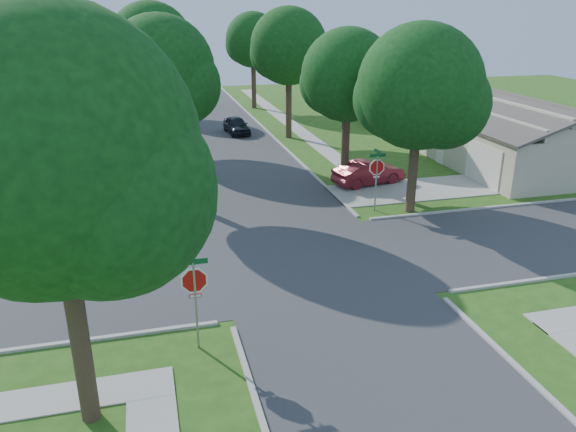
# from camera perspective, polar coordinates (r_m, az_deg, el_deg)

# --- Properties ---
(ground) EXTENTS (100.00, 100.00, 0.00)m
(ground) POSITION_cam_1_polar(r_m,az_deg,el_deg) (21.64, 2.08, -4.67)
(ground) COLOR #275116
(ground) RESTS_ON ground
(road_ns) EXTENTS (7.00, 100.00, 0.02)m
(road_ns) POSITION_cam_1_polar(r_m,az_deg,el_deg) (21.64, 2.08, -4.66)
(road_ns) COLOR #333335
(road_ns) RESTS_ON ground
(sidewalk_ne) EXTENTS (1.20, 40.00, 0.04)m
(sidewalk_ne) POSITION_cam_1_polar(r_m,az_deg,el_deg) (47.15, 0.18, 9.41)
(sidewalk_ne) COLOR #9E9B91
(sidewalk_ne) RESTS_ON ground
(sidewalk_nw) EXTENTS (1.20, 40.00, 0.04)m
(sidewalk_nw) POSITION_cam_1_polar(r_m,az_deg,el_deg) (45.66, -14.96, 8.34)
(sidewalk_nw) COLOR #9E9B91
(sidewalk_nw) RESTS_ON ground
(driveway) EXTENTS (8.80, 3.60, 0.05)m
(driveway) POSITION_cam_1_polar(r_m,az_deg,el_deg) (30.59, 12.56, 2.62)
(driveway) COLOR #9E9B91
(driveway) RESTS_ON ground
(stop_sign_sw) EXTENTS (1.05, 0.80, 2.98)m
(stop_sign_sw) POSITION_cam_1_polar(r_m,az_deg,el_deg) (15.80, -9.47, -6.88)
(stop_sign_sw) COLOR gray
(stop_sign_sw) RESTS_ON ground
(stop_sign_ne) EXTENTS (1.05, 0.80, 2.98)m
(stop_sign_ne) POSITION_cam_1_polar(r_m,az_deg,el_deg) (26.61, 9.00, 4.67)
(stop_sign_ne) COLOR gray
(stop_sign_ne) RESTS_ON ground
(tree_e_near) EXTENTS (4.97, 4.80, 8.28)m
(tree_e_near) POSITION_cam_1_polar(r_m,az_deg,el_deg) (29.83, 6.17, 13.62)
(tree_e_near) COLOR #38281C
(tree_e_near) RESTS_ON ground
(tree_e_mid) EXTENTS (5.59, 5.40, 9.21)m
(tree_e_mid) POSITION_cam_1_polar(r_m,az_deg,el_deg) (41.17, 0.15, 16.52)
(tree_e_mid) COLOR #38281C
(tree_e_mid) RESTS_ON ground
(tree_e_far) EXTENTS (5.17, 5.00, 8.72)m
(tree_e_far) POSITION_cam_1_polar(r_m,az_deg,el_deg) (53.84, -3.53, 17.19)
(tree_e_far) COLOR #38281C
(tree_e_far) RESTS_ON ground
(tree_w_near) EXTENTS (5.38, 5.20, 8.97)m
(tree_w_near) POSITION_cam_1_polar(r_m,az_deg,el_deg) (27.91, -12.73, 13.74)
(tree_w_near) COLOR #38281C
(tree_w_near) RESTS_ON ground
(tree_w_mid) EXTENTS (5.80, 5.60, 9.56)m
(tree_w_mid) POSITION_cam_1_polar(r_m,az_deg,el_deg) (39.83, -13.59, 16.17)
(tree_w_mid) COLOR #38281C
(tree_w_mid) RESTS_ON ground
(tree_w_far) EXTENTS (4.76, 4.60, 8.04)m
(tree_w_far) POSITION_cam_1_polar(r_m,az_deg,el_deg) (52.86, -13.98, 16.06)
(tree_w_far) COLOR #38281C
(tree_w_far) RESTS_ON ground
(tree_sw_corner) EXTENTS (6.21, 6.00, 9.55)m
(tree_sw_corner) POSITION_cam_1_polar(r_m,az_deg,el_deg) (12.23, -22.46, 4.85)
(tree_sw_corner) COLOR #38281C
(tree_sw_corner) RESTS_ON ground
(tree_ne_corner) EXTENTS (5.80, 5.60, 8.66)m
(tree_ne_corner) POSITION_cam_1_polar(r_m,az_deg,el_deg) (26.14, 13.30, 12.09)
(tree_ne_corner) COLOR #38281C
(tree_ne_corner) RESTS_ON ground
(house_ne_near) EXTENTS (8.42, 13.60, 4.23)m
(house_ne_near) POSITION_cam_1_polar(r_m,az_deg,el_deg) (37.58, 21.23, 7.41)
(house_ne_near) COLOR #BBAC94
(house_ne_near) RESTS_ON ground
(house_ne_far) EXTENTS (8.42, 13.60, 4.23)m
(house_ne_far) POSITION_cam_1_polar(r_m,az_deg,el_deg) (52.97, 9.97, 12.01)
(house_ne_far) COLOR #BBAC94
(house_ne_far) RESTS_ON ground
(house_nw_far) EXTENTS (8.42, 13.60, 4.23)m
(house_nw_far) POSITION_cam_1_polar(r_m,az_deg,el_deg) (52.32, -26.20, 10.12)
(house_nw_far) COLOR #BBAC94
(house_nw_far) RESTS_ON ground
(car_driveway) EXTENTS (4.24, 2.29, 1.33)m
(car_driveway) POSITION_cam_1_polar(r_m,az_deg,el_deg) (31.01, 8.19, 4.39)
(car_driveway) COLOR maroon
(car_driveway) RESTS_ON ground
(car_curb_east) EXTENTS (1.81, 3.80, 1.26)m
(car_curb_east) POSITION_cam_1_polar(r_m,az_deg,el_deg) (43.45, -5.24, 9.17)
(car_curb_east) COLOR black
(car_curb_east) RESTS_ON ground
(car_curb_west) EXTENTS (2.34, 4.71, 1.32)m
(car_curb_west) POSITION_cam_1_polar(r_m,az_deg,el_deg) (53.24, -11.93, 10.98)
(car_curb_west) COLOR black
(car_curb_west) RESTS_ON ground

